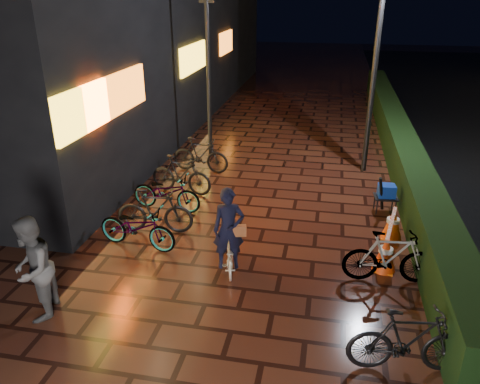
% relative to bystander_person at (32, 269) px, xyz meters
% --- Properties ---
extents(ground, '(80.00, 80.00, 0.00)m').
position_rel_bystander_person_xyz_m(ground, '(3.04, 1.30, -0.85)').
color(ground, '#381911').
rests_on(ground, ground).
extents(hedge, '(0.70, 20.00, 1.00)m').
position_rel_bystander_person_xyz_m(hedge, '(6.34, 9.30, -0.35)').
color(hedge, black).
rests_on(hedge, ground).
extents(bystander_person, '(0.83, 0.96, 1.70)m').
position_rel_bystander_person_xyz_m(bystander_person, '(0.00, 0.00, 0.00)').
color(bystander_person, '#504F52').
rests_on(bystander_person, ground).
extents(lamp_post_hedge, '(0.52, 0.15, 5.44)m').
position_rel_bystander_person_xyz_m(lamp_post_hedge, '(5.30, 7.58, 2.14)').
color(lamp_post_hedge, black).
rests_on(lamp_post_hedge, ground).
extents(lamp_post_sf, '(0.45, 0.13, 4.69)m').
position_rel_bystander_person_xyz_m(lamp_post_sf, '(0.69, 8.09, 1.73)').
color(lamp_post_sf, black).
rests_on(lamp_post_sf, ground).
extents(cyclist, '(0.68, 1.20, 1.63)m').
position_rel_bystander_person_xyz_m(cyclist, '(2.65, 1.84, -0.24)').
color(cyclist, white).
rests_on(cyclist, ground).
extents(traffic_barrier, '(0.69, 1.68, 0.68)m').
position_rel_bystander_person_xyz_m(traffic_barrier, '(5.56, 3.02, -0.51)').
color(traffic_barrier, '#EB400C').
rests_on(traffic_barrier, ground).
extents(cart_assembly, '(0.55, 0.57, 0.97)m').
position_rel_bystander_person_xyz_m(cart_assembly, '(5.64, 4.89, -0.35)').
color(cart_assembly, black).
rests_on(cart_assembly, ground).
extents(parked_bikes_storefront, '(1.82, 5.03, 0.98)m').
position_rel_bystander_person_xyz_m(parked_bikes_storefront, '(0.73, 4.13, -0.38)').
color(parked_bikes_storefront, black).
rests_on(parked_bikes_storefront, ground).
extents(parked_bikes_hedge, '(1.71, 2.78, 0.98)m').
position_rel_bystander_person_xyz_m(parked_bikes_hedge, '(5.48, 0.96, -0.36)').
color(parked_bikes_hedge, black).
rests_on(parked_bikes_hedge, ground).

